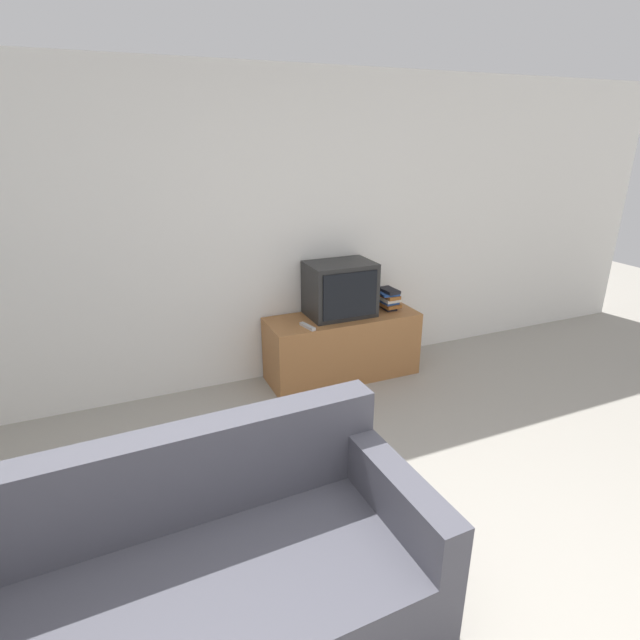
{
  "coord_description": "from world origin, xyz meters",
  "views": [
    {
      "loc": [
        -1.03,
        -0.97,
        2.1
      ],
      "look_at": [
        0.39,
        2.32,
        0.75
      ],
      "focal_mm": 28.0,
      "sensor_mm": 36.0,
      "label": 1
    }
  ],
  "objects_px": {
    "couch": "(165,612)",
    "remote_on_stand": "(307,326)",
    "television": "(340,289)",
    "tv_stand": "(342,346)",
    "book_stack": "(389,299)"
  },
  "relations": [
    {
      "from": "remote_on_stand",
      "to": "couch",
      "type": "bearing_deg",
      "value": -125.51
    },
    {
      "from": "tv_stand",
      "to": "television",
      "type": "relative_size",
      "value": 2.35
    },
    {
      "from": "tv_stand",
      "to": "remote_on_stand",
      "type": "distance_m",
      "value": 0.51
    },
    {
      "from": "tv_stand",
      "to": "book_stack",
      "type": "distance_m",
      "value": 0.61
    },
    {
      "from": "couch",
      "to": "television",
      "type": "bearing_deg",
      "value": 48.28
    },
    {
      "from": "tv_stand",
      "to": "television",
      "type": "bearing_deg",
      "value": 101.71
    },
    {
      "from": "tv_stand",
      "to": "television",
      "type": "distance_m",
      "value": 0.53
    },
    {
      "from": "book_stack",
      "to": "remote_on_stand",
      "type": "xyz_separation_m",
      "value": [
        -0.86,
        -0.14,
        -0.09
      ]
    },
    {
      "from": "television",
      "to": "remote_on_stand",
      "type": "height_order",
      "value": "television"
    },
    {
      "from": "tv_stand",
      "to": "remote_on_stand",
      "type": "height_order",
      "value": "remote_on_stand"
    },
    {
      "from": "couch",
      "to": "remote_on_stand",
      "type": "bearing_deg",
      "value": 52.44
    },
    {
      "from": "television",
      "to": "book_stack",
      "type": "xyz_separation_m",
      "value": [
        0.48,
        -0.04,
        -0.14
      ]
    },
    {
      "from": "television",
      "to": "couch",
      "type": "xyz_separation_m",
      "value": [
        -1.8,
        -2.17,
        -0.51
      ]
    },
    {
      "from": "couch",
      "to": "remote_on_stand",
      "type": "xyz_separation_m",
      "value": [
        1.42,
        1.99,
        0.29
      ]
    },
    {
      "from": "couch",
      "to": "book_stack",
      "type": "distance_m",
      "value": 3.14
    }
  ]
}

